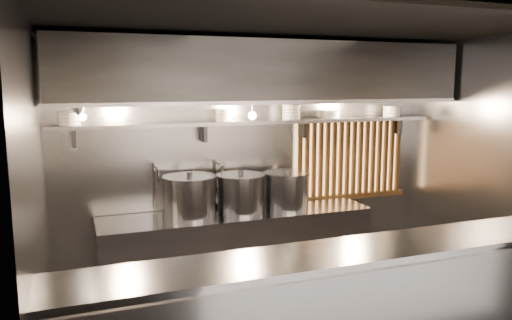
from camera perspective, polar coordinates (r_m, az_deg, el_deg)
ceiling at (r=4.44m, az=6.34°, el=15.02°), size 4.50×4.50×0.00m
wall_back at (r=5.87m, az=-0.51°, el=-0.17°), size 4.50×0.00×4.50m
wall_left at (r=4.06m, az=-23.84°, el=-5.00°), size 0.00×3.00×3.00m
wall_right at (r=5.86m, az=26.16°, el=-1.10°), size 0.00×3.00×3.00m
serving_counter at (r=3.99m, az=12.29°, el=-17.43°), size 4.50×0.56×1.13m
cooking_bench at (r=5.66m, az=-2.09°, el=-10.44°), size 3.00×0.70×0.90m
bowl_shelf at (r=5.64m, az=0.11°, el=4.38°), size 4.40×0.34×0.04m
exhaust_hood at (r=5.42m, az=0.95°, el=9.96°), size 4.40×0.81×0.65m
wood_screen at (r=6.38m, az=10.68°, el=0.23°), size 1.56×0.09×1.04m
faucet_left at (r=5.47m, az=-11.42°, el=-2.00°), size 0.04×0.30×0.50m
faucet_right at (r=5.62m, az=-4.36°, el=-1.56°), size 0.04×0.30×0.50m
heat_lamp at (r=4.80m, az=-19.58°, el=5.34°), size 0.25×0.35×0.20m
pendant_bulb at (r=5.49m, az=-0.42°, el=5.11°), size 0.09×0.09×0.19m
stock_pot_left at (r=5.36m, az=-7.55°, el=-4.12°), size 0.65×0.65×0.48m
stock_pot_mid at (r=5.49m, az=-1.74°, el=-3.82°), size 0.55×0.55×0.47m
stock_pot_right at (r=5.68m, az=3.49°, el=-3.46°), size 0.69×0.69×0.46m
bowl_stack_0 at (r=5.28m, az=-20.56°, el=4.45°), size 0.22×0.22×0.13m
bowl_stack_1 at (r=5.51m, az=-3.69°, el=5.16°), size 0.20×0.20×0.13m
bowl_stack_2 at (r=5.80m, az=4.05°, el=5.52°), size 0.22×0.22×0.17m
bowl_stack_3 at (r=6.02m, az=8.42°, el=5.21°), size 0.24×0.24×0.09m
bowl_stack_4 at (r=6.49m, az=15.24°, el=5.42°), size 0.22×0.22×0.13m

